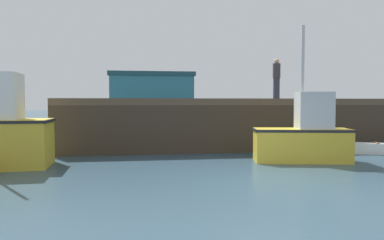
# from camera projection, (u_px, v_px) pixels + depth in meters

# --- Properties ---
(ground) EXTENTS (120.00, 160.00, 0.10)m
(ground) POSITION_uv_depth(u_px,v_px,m) (267.00, 182.00, 8.84)
(ground) COLOR #2D4756
(pier) EXTENTS (14.65, 7.01, 2.05)m
(pier) POSITION_uv_depth(u_px,v_px,m) (232.00, 107.00, 16.40)
(pier) COLOR brown
(pier) RESTS_ON ground
(fishing_boat_near_right) EXTENTS (3.15, 1.56, 4.32)m
(fishing_boat_near_right) POSITION_uv_depth(u_px,v_px,m) (304.00, 136.00, 11.56)
(fishing_boat_near_right) COLOR gold
(fishing_boat_near_right) RESTS_ON ground
(rowboat) EXTENTS (1.90, 1.17, 0.44)m
(rowboat) POSITION_uv_depth(u_px,v_px,m) (376.00, 149.00, 13.35)
(rowboat) COLOR white
(rowboat) RESTS_ON ground
(dockworker) EXTENTS (0.34, 0.34, 1.81)m
(dockworker) POSITION_uv_depth(u_px,v_px,m) (276.00, 79.00, 16.25)
(dockworker) COLOR #2D3342
(dockworker) RESTS_ON pier
(warehouse) EXTENTS (10.41, 7.02, 5.59)m
(warehouse) POSITION_uv_depth(u_px,v_px,m) (151.00, 95.00, 46.22)
(warehouse) COLOR #2D6B7A
(warehouse) RESTS_ON ground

